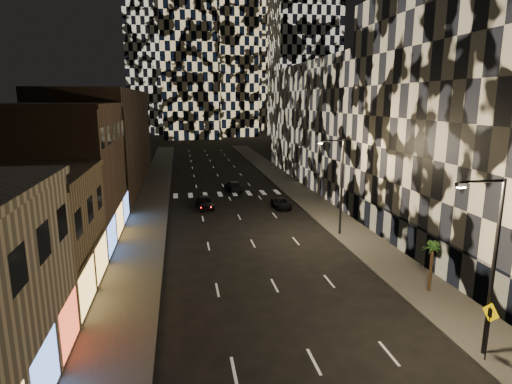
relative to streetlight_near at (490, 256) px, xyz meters
name	(u,v)px	position (x,y,z in m)	size (l,w,h in m)	color
sidewalk_left	(153,196)	(-18.35, 40.00, -5.28)	(4.00, 120.00, 0.15)	#47443F
sidewalk_right	(298,191)	(1.65, 40.00, -5.28)	(4.00, 120.00, 0.15)	#47443F
curb_left	(169,196)	(-16.25, 40.00, -5.28)	(0.20, 120.00, 0.15)	#4C4C47
curb_right	(283,191)	(-0.45, 40.00, -5.28)	(0.20, 120.00, 0.15)	#4C4C47
retail_tan	(10,240)	(-25.35, 11.00, -1.35)	(10.00, 10.00, 8.00)	brown
retail_brown	(59,175)	(-25.35, 23.50, 0.65)	(10.00, 15.00, 12.00)	brown
retail_filler_left	(106,138)	(-25.35, 50.00, 1.65)	(10.00, 40.00, 14.00)	brown
midrise_right	(500,121)	(11.65, 14.50, 5.65)	(16.00, 25.00, 22.00)	#232326
midrise_base	(406,236)	(3.95, 14.50, -3.85)	(0.60, 25.00, 3.00)	#383838
midrise_filler_right	(348,123)	(11.65, 47.00, 3.65)	(16.00, 40.00, 18.00)	#232326
streetlight_near	(490,256)	(0.00, 0.00, 0.00)	(2.55, 0.25, 9.00)	black
streetlight_far	(339,180)	(0.00, 20.00, 0.00)	(2.55, 0.25, 9.00)	black
car_dark_midlane	(205,202)	(-11.85, 32.52, -4.59)	(1.80, 4.46, 1.52)	black
car_dark_oncoming	(233,186)	(-7.28, 41.69, -4.64)	(1.99, 4.90, 1.42)	black
car_dark_rightlane	(281,203)	(-2.83, 31.15, -4.78)	(1.90, 4.11, 1.14)	black
ped_sign	(490,321)	(-0.06, -0.53, -3.11)	(0.15, 1.01, 3.03)	black
palm_tree	(433,250)	(1.65, 7.13, -2.35)	(1.76, 1.73, 3.45)	#47331E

